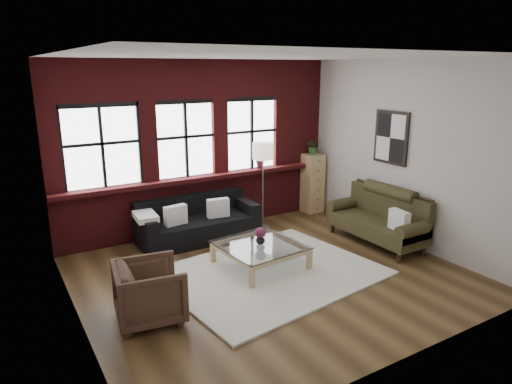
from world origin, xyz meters
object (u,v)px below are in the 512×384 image
floor_lamp (263,183)px  dark_sofa (198,220)px  coffee_table (260,256)px  vintage_settee (376,216)px  drawer_chest (312,183)px  vase (260,239)px  armchair (150,292)px

floor_lamp → dark_sofa: bearing=176.5°
coffee_table → floor_lamp: floor_lamp is taller
vintage_settee → floor_lamp: floor_lamp is taller
vintage_settee → floor_lamp: 2.19m
dark_sofa → vintage_settee: vintage_settee is taller
dark_sofa → drawer_chest: drawer_chest is taller
vase → drawer_chest: drawer_chest is taller
dark_sofa → drawer_chest: 2.86m
dark_sofa → vintage_settee: bearing=-34.0°
armchair → drawer_chest: bearing=-52.1°
armchair → vase: (1.98, 0.61, 0.09)m
armchair → dark_sofa: bearing=-28.0°
dark_sofa → floor_lamp: 1.44m
drawer_chest → vase: bearing=-142.6°
coffee_table → drawer_chest: drawer_chest is taller
vase → drawer_chest: (2.48, 1.89, 0.17)m
drawer_chest → floor_lamp: 1.57m
dark_sofa → vintage_settee: (2.64, -1.78, 0.12)m
drawer_chest → coffee_table: bearing=-142.6°
armchair → coffee_table: armchair is taller
vintage_settee → coffee_table: bearing=175.2°
coffee_table → floor_lamp: bearing=56.9°
coffee_table → armchair: bearing=-162.9°
dark_sofa → drawer_chest: size_ratio=1.70×
dark_sofa → coffee_table: bearing=-77.6°
vintage_settee → armchair: size_ratio=2.30×
armchair → floor_lamp: 3.69m
vintage_settee → dark_sofa: bearing=146.0°
vase → floor_lamp: 1.86m
vase → dark_sofa: bearing=102.4°
armchair → vase: 2.08m
armchair → drawer_chest: 5.12m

